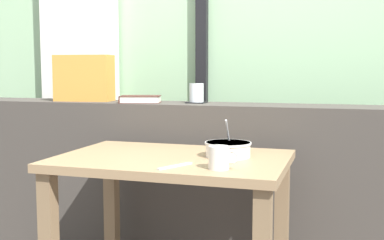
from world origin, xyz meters
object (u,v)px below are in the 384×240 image
at_px(coaster_square, 197,103).
at_px(juice_glass, 197,94).
at_px(soup_bowl, 228,149).
at_px(closed_book, 140,99).
at_px(ceramic_mug, 219,158).
at_px(fork_utensil, 175,166).
at_px(breakfast_table, 173,186).
at_px(throw_pillow, 84,78).

bearing_deg(coaster_square, juice_glass, 0.00).
relative_size(coaster_square, soup_bowl, 0.52).
bearing_deg(closed_book, ceramic_mug, -49.54).
bearing_deg(ceramic_mug, coaster_square, 112.29).
bearing_deg(coaster_square, ceramic_mug, -67.71).
relative_size(coaster_square, fork_utensil, 0.59).
xyz_separation_m(juice_glass, closed_book, (-0.30, -0.07, -0.03)).
xyz_separation_m(closed_book, ceramic_mug, (0.63, -0.73, -0.16)).
xyz_separation_m(juice_glass, soup_bowl, (0.30, -0.54, -0.20)).
relative_size(juice_glass, closed_book, 0.41).
bearing_deg(breakfast_table, throw_pillow, 141.75).
relative_size(breakfast_table, ceramic_mug, 8.39).
bearing_deg(throw_pillow, breakfast_table, -38.25).
bearing_deg(coaster_square, soup_bowl, -61.05).
distance_m(closed_book, fork_utensil, 0.89).
xyz_separation_m(coaster_square, juice_glass, (0.00, 0.00, 0.05)).
distance_m(breakfast_table, fork_utensil, 0.25).
relative_size(breakfast_table, juice_glass, 9.44).
relative_size(fork_utensil, ceramic_mug, 1.50).
relative_size(breakfast_table, closed_book, 3.86).
distance_m(breakfast_table, ceramic_mug, 0.36).
distance_m(juice_glass, fork_utensil, 0.86).
distance_m(juice_glass, ceramic_mug, 0.89).
xyz_separation_m(juice_glass, ceramic_mug, (0.33, -0.80, -0.19)).
bearing_deg(breakfast_table, soup_bowl, 15.65).
height_order(closed_book, ceramic_mug, closed_book).
xyz_separation_m(breakfast_table, juice_glass, (-0.08, 0.61, 0.36)).
xyz_separation_m(fork_utensil, ceramic_mug, (0.17, 0.01, 0.04)).
xyz_separation_m(closed_book, soup_bowl, (0.60, -0.47, -0.17)).
relative_size(coaster_square, juice_glass, 0.99).
height_order(breakfast_table, coaster_square, coaster_square).
bearing_deg(closed_book, soup_bowl, -38.44).
height_order(coaster_square, ceramic_mug, coaster_square).
height_order(breakfast_table, closed_book, closed_book).
height_order(closed_book, throw_pillow, throw_pillow).
xyz_separation_m(coaster_square, fork_utensil, (0.16, -0.81, -0.18)).
relative_size(soup_bowl, ceramic_mug, 1.72).
height_order(throw_pillow, fork_utensil, throw_pillow).
distance_m(breakfast_table, throw_pillow, 1.04).
bearing_deg(closed_book, breakfast_table, -55.03).
relative_size(closed_book, throw_pillow, 0.77).
height_order(breakfast_table, fork_utensil, fork_utensil).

